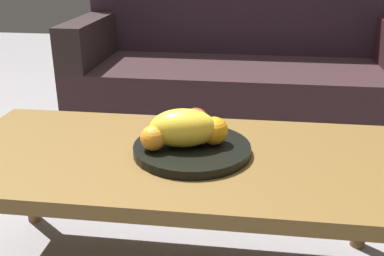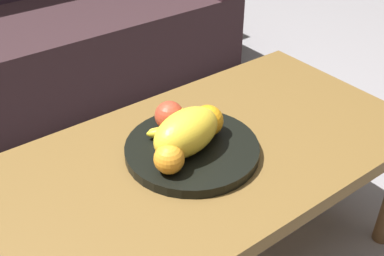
{
  "view_description": "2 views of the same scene",
  "coord_description": "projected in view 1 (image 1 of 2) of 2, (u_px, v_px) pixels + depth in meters",
  "views": [
    {
      "loc": [
        0.19,
        -1.12,
        0.97
      ],
      "look_at": [
        0.04,
        0.01,
        0.51
      ],
      "focal_mm": 42.4,
      "sensor_mm": 36.0,
      "label": 1
    },
    {
      "loc": [
        -0.5,
        -0.72,
        1.13
      ],
      "look_at": [
        0.04,
        0.01,
        0.51
      ],
      "focal_mm": 44.2,
      "sensor_mm": 36.0,
      "label": 2
    }
  ],
  "objects": [
    {
      "name": "apple_front",
      "position": [
        196.0,
        120.0,
        1.32
      ],
      "size": [
        0.07,
        0.07,
        0.07
      ],
      "primitive_type": "sphere",
      "color": "#B43F28",
      "rests_on": "fruit_bowl"
    },
    {
      "name": "orange_left",
      "position": [
        153.0,
        138.0,
        1.2
      ],
      "size": [
        0.07,
        0.07,
        0.07
      ],
      "primitive_type": "sphere",
      "color": "orange",
      "rests_on": "fruit_bowl"
    },
    {
      "name": "orange_front",
      "position": [
        214.0,
        131.0,
        1.24
      ],
      "size": [
        0.08,
        0.08,
        0.08
      ],
      "primitive_type": "sphere",
      "color": "orange",
      "rests_on": "fruit_bowl"
    },
    {
      "name": "couch",
      "position": [
        238.0,
        79.0,
        2.43
      ],
      "size": [
        1.7,
        0.7,
        0.9
      ],
      "color": "#2E1D20",
      "rests_on": "ground_plane"
    },
    {
      "name": "melon_large_front",
      "position": [
        183.0,
        128.0,
        1.22
      ],
      "size": [
        0.2,
        0.14,
        0.11
      ],
      "primitive_type": "ellipsoid",
      "rotation": [
        0.0,
        0.0,
        0.17
      ],
      "color": "yellow",
      "rests_on": "fruit_bowl"
    },
    {
      "name": "fruit_bowl",
      "position": [
        192.0,
        149.0,
        1.25
      ],
      "size": [
        0.32,
        0.32,
        0.03
      ],
      "primitive_type": "cylinder",
      "color": "black",
      "rests_on": "coffee_table"
    },
    {
      "name": "coffee_table",
      "position": [
        176.0,
        168.0,
        1.27
      ],
      "size": [
        1.26,
        0.58,
        0.43
      ],
      "color": "brown",
      "rests_on": "ground_plane"
    },
    {
      "name": "banana_bunch",
      "position": [
        191.0,
        129.0,
        1.27
      ],
      "size": [
        0.15,
        0.15,
        0.06
      ],
      "color": "gold",
      "rests_on": "fruit_bowl"
    }
  ]
}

